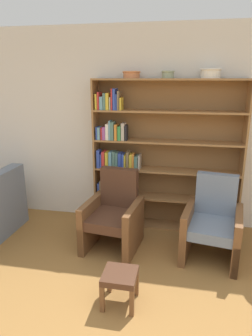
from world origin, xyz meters
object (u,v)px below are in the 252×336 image
bowl_slate (211,73)px  armchair_leather (114,216)px  bowl_terracotta (168,74)px  bowl_cream (131,74)px  armchair_cushioned (213,224)px  footstool (120,279)px  bookshelf (152,157)px

bowl_slate → armchair_leather: (-1.09, -0.66, -1.72)m
bowl_terracotta → bowl_cream: bearing=180.0°
bowl_slate → armchair_cushioned: size_ratio=0.27×
bowl_terracotta → footstool: (-0.28, -1.66, -1.85)m
armchair_leather → bowl_terracotta: bearing=-123.8°
bowl_cream → bowl_slate: size_ratio=0.91×
bowl_slate → footstool: size_ratio=0.78×
bowl_slate → armchair_leather: size_ratio=0.27×
armchair_cushioned → footstool: bearing=57.8°
armchair_leather → footstool: armchair_leather is taller
bowl_slate → armchair_leather: bowl_slate is taller
bowl_cream → bowl_slate: bearing=0.0°
bookshelf → bowl_terracotta: bearing=-5.8°
footstool → bowl_slate: bearing=64.4°
bookshelf → bowl_slate: bowl_slate is taller
bowl_cream → armchair_leather: bowl_cream is taller
bowl_cream → armchair_cushioned: size_ratio=0.24×
bowl_terracotta → armchair_leather: (-0.57, -0.66, -1.70)m
footstool → bowl_terracotta: bearing=80.6°
bowl_terracotta → armchair_cushioned: bowl_terracotta is taller
bowl_cream → bowl_terracotta: bearing=0.0°
armchair_cushioned → bowl_slate: bearing=-70.9°
footstool → armchair_leather: bearing=106.1°
bowl_terracotta → bowl_slate: 0.52m
bookshelf → bowl_terracotta: size_ratio=12.02×
bowl_terracotta → footstool: 2.50m
bowl_cream → footstool: bowl_cream is taller
bowl_terracotta → bowl_slate: (0.52, 0.00, 0.01)m
bookshelf → armchair_leather: size_ratio=2.13×
bowl_cream → armchair_cushioned: 2.13m
bookshelf → armchair_cushioned: bearing=-40.1°
bowl_cream → bowl_terracotta: bowl_terracotta is taller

